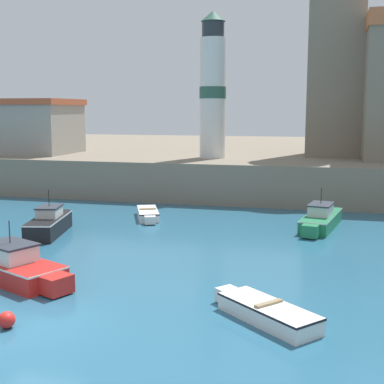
# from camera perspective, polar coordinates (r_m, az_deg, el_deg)

# --- Properties ---
(ground_plane) EXTENTS (200.00, 200.00, 0.00)m
(ground_plane) POSITION_cam_1_polar(r_m,az_deg,el_deg) (18.10, -16.66, -13.30)
(ground_plane) COLOR #28607F
(quay_seawall) EXTENTS (120.00, 40.00, 2.92)m
(quay_seawall) POSITION_cam_1_polar(r_m,az_deg,el_deg) (56.97, 5.29, 3.49)
(quay_seawall) COLOR gray
(quay_seawall) RESTS_ON ground
(motorboat_black_0) EXTENTS (2.36, 5.09, 2.41)m
(motorboat_black_0) POSITION_cam_1_polar(r_m,az_deg,el_deg) (30.06, -14.96, -3.22)
(motorboat_black_0) COLOR black
(motorboat_black_0) RESTS_ON ground
(dinghy_white_1) EXTENTS (2.40, 3.91, 0.62)m
(dinghy_white_1) POSITION_cam_1_polar(r_m,az_deg,el_deg) (33.24, -4.73, -2.32)
(dinghy_white_1) COLOR white
(dinghy_white_1) RESTS_ON ground
(dinghy_white_4) EXTENTS (3.82, 3.48, 0.65)m
(dinghy_white_4) POSITION_cam_1_polar(r_m,az_deg,el_deg) (17.66, 7.87, -12.47)
(dinghy_white_4) COLOR white
(dinghy_white_4) RESTS_ON ground
(motorboat_green_5) EXTENTS (2.43, 5.91, 2.33)m
(motorboat_green_5) POSITION_cam_1_polar(r_m,az_deg,el_deg) (31.29, 13.56, -2.81)
(motorboat_green_5) COLOR #237A4C
(motorboat_green_5) RESTS_ON ground
(motorboat_red_9) EXTENTS (6.36, 3.96, 2.39)m
(motorboat_red_9) POSITION_cam_1_polar(r_m,az_deg,el_deg) (22.61, -18.81, -7.46)
(motorboat_red_9) COLOR red
(motorboat_red_9) RESTS_ON ground
(mooring_buoy) EXTENTS (0.53, 0.53, 0.53)m
(mooring_buoy) POSITION_cam_1_polar(r_m,az_deg,el_deg) (17.89, -19.17, -12.76)
(mooring_buoy) COLOR red
(mooring_buoy) RESTS_ON ground
(lighthouse) EXTENTS (2.07, 2.07, 11.22)m
(lighthouse) POSITION_cam_1_polar(r_m,az_deg,el_deg) (42.30, 2.23, 11.01)
(lighthouse) COLOR silver
(lighthouse) RESTS_ON quay_seawall
(harbor_shed_mid_row) EXTENTS (7.13, 6.54, 4.66)m
(harbor_shed_mid_row) POSITION_cam_1_polar(r_m,az_deg,el_deg) (48.69, -16.54, 6.77)
(harbor_shed_mid_row) COLOR gray
(harbor_shed_mid_row) RESTS_ON quay_seawall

